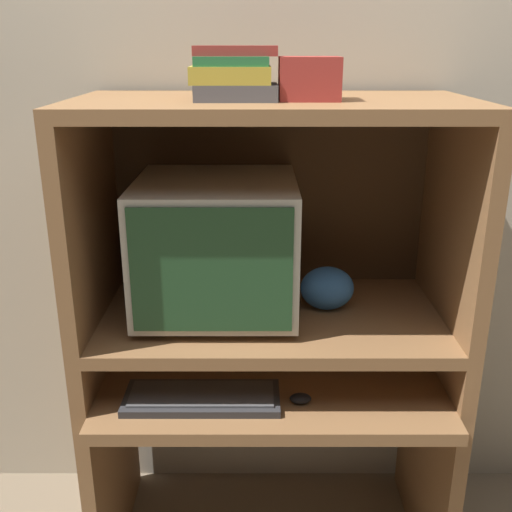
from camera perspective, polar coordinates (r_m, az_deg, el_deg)
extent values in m
cube|color=#B2A893|center=(1.92, 1.43, 12.22)|extent=(6.00, 0.06, 2.60)
cube|color=brown|center=(2.04, -13.45, -17.89)|extent=(0.04, 0.54, 0.64)
cube|color=brown|center=(2.06, 16.09, -17.71)|extent=(0.04, 0.54, 0.64)
cube|color=brown|center=(1.66, 1.63, -13.99)|extent=(0.96, 0.31, 0.04)
cube|color=brown|center=(1.83, -14.46, -7.63)|extent=(0.04, 0.54, 0.17)
cube|color=brown|center=(1.85, 17.27, -7.55)|extent=(0.04, 0.54, 0.17)
cube|color=brown|center=(1.74, 1.53, -5.88)|extent=(0.96, 0.54, 0.04)
cube|color=brown|center=(1.69, -15.56, 4.09)|extent=(0.04, 0.54, 0.60)
cube|color=brown|center=(1.71, 18.56, 4.01)|extent=(0.04, 0.54, 0.60)
cube|color=brown|center=(1.58, 1.73, 14.12)|extent=(0.96, 0.54, 0.04)
cube|color=#48321E|center=(1.88, 1.43, 6.33)|extent=(0.96, 0.01, 0.60)
cylinder|color=beige|center=(1.75, -3.54, -4.66)|extent=(0.24, 0.24, 0.02)
cube|color=beige|center=(1.68, -3.67, 1.24)|extent=(0.44, 0.43, 0.36)
cube|color=#1E4223|center=(1.48, -4.20, -1.44)|extent=(0.40, 0.01, 0.32)
cube|color=#2D2D30|center=(1.65, -5.10, -13.33)|extent=(0.41, 0.16, 0.02)
cube|color=#474749|center=(1.64, -5.11, -12.95)|extent=(0.38, 0.12, 0.01)
ellipsoid|color=black|center=(1.64, 4.33, -13.38)|extent=(0.06, 0.04, 0.03)
ellipsoid|color=#336BB7|center=(1.74, 6.86, -3.06)|extent=(0.15, 0.12, 0.13)
cube|color=#4C4C51|center=(1.52, -1.80, 15.33)|extent=(0.20, 0.15, 0.04)
cube|color=gold|center=(1.52, -2.33, 16.85)|extent=(0.19, 0.15, 0.04)
cube|color=#236638|center=(1.51, -2.23, 18.06)|extent=(0.18, 0.13, 0.02)
cube|color=maroon|center=(1.53, -1.86, 18.96)|extent=(0.20, 0.12, 0.02)
cube|color=maroon|center=(1.52, 5.16, 16.48)|extent=(0.15, 0.12, 0.10)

